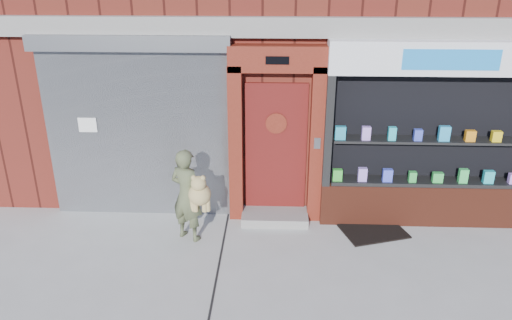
{
  "coord_description": "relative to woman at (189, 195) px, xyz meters",
  "views": [
    {
      "loc": [
        -0.77,
        -5.67,
        4.15
      ],
      "look_at": [
        -1.04,
        1.0,
        1.39
      ],
      "focal_mm": 35.0,
      "sensor_mm": 36.0,
      "label": 1
    }
  ],
  "objects": [
    {
      "name": "ground",
      "position": [
        2.07,
        -1.1,
        -0.76
      ],
      "size": [
        80.0,
        80.0,
        0.0
      ],
      "primitive_type": "plane",
      "color": "#9E9E99",
      "rests_on": "ground"
    },
    {
      "name": "shutter_bay",
      "position": [
        -0.94,
        0.83,
        0.95
      ],
      "size": [
        3.1,
        0.3,
        3.04
      ],
      "color": "gray",
      "rests_on": "ground"
    },
    {
      "name": "red_door_bay",
      "position": [
        1.32,
        0.76,
        0.69
      ],
      "size": [
        1.52,
        0.58,
        2.9
      ],
      "color": "#56180E",
      "rests_on": "ground"
    },
    {
      "name": "pharmacy_bay",
      "position": [
        3.81,
        0.72,
        0.61
      ],
      "size": [
        3.5,
        0.41,
        3.0
      ],
      "color": "#5F2416",
      "rests_on": "ground"
    },
    {
      "name": "woman",
      "position": [
        0.0,
        0.0,
        0.0
      ],
      "size": [
        0.71,
        0.57,
        1.49
      ],
      "color": "#4F5739",
      "rests_on": "ground"
    },
    {
      "name": "doormat",
      "position": [
        2.91,
        0.31,
        -0.75
      ],
      "size": [
        1.14,
        0.95,
        0.02
      ],
      "primitive_type": "cube",
      "rotation": [
        0.0,
        0.0,
        0.31
      ],
      "color": "black",
      "rests_on": "ground"
    }
  ]
}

